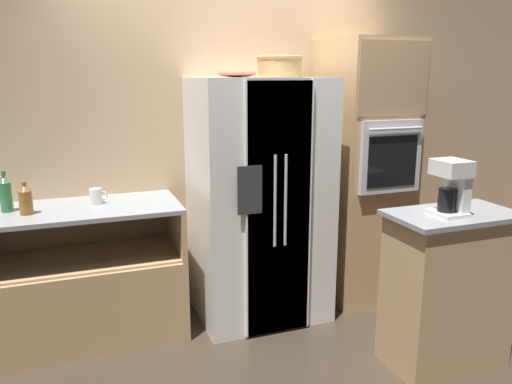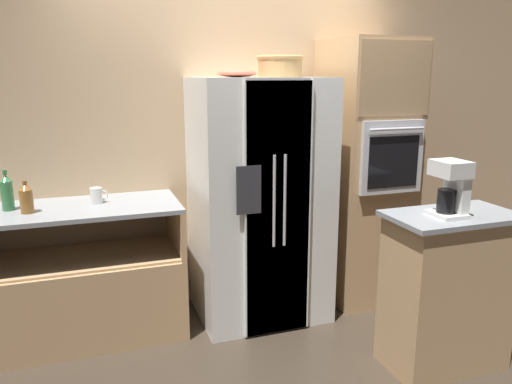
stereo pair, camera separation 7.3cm
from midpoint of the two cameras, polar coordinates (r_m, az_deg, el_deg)
ground_plane at (r=3.95m, az=-0.63°, el=-13.81°), size 20.00×20.00×0.00m
wall_back at (r=3.95m, az=-2.68°, el=7.45°), size 12.00×0.06×2.80m
counter_left at (r=3.72m, az=-20.74°, el=-10.69°), size 1.59×0.64×0.94m
refrigerator at (r=3.69m, az=0.99°, el=-0.98°), size 0.94×0.78×1.78m
wall_oven at (r=4.09m, az=12.89°, el=2.17°), size 0.62×0.74×2.06m
island_counter at (r=3.37m, az=21.52°, el=-10.43°), size 0.78×0.45×0.99m
wicker_basket at (r=3.63m, az=3.36°, el=14.22°), size 0.33×0.33×0.15m
fruit_bowl at (r=3.45m, az=-1.58°, el=13.45°), size 0.27×0.27×0.06m
bottle_tall at (r=3.46m, az=-24.23°, el=-0.61°), size 0.08×0.08×0.21m
bottle_short at (r=3.57m, az=-26.06°, el=-0.04°), size 0.08×0.08×0.27m
mug at (r=3.56m, az=-17.18°, el=-0.39°), size 0.12×0.08×0.11m
coffee_maker at (r=3.10m, az=22.12°, el=0.66°), size 0.17×0.20×0.33m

